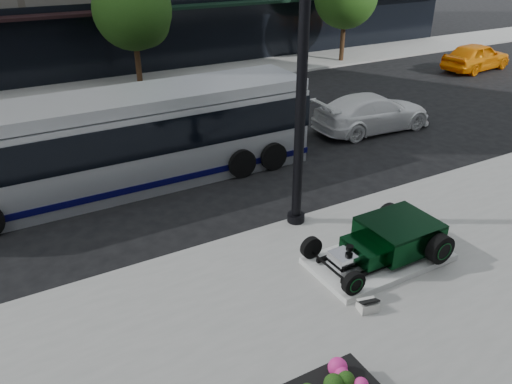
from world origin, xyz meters
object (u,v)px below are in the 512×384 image
hot_rod (391,237)px  transit_bus (125,141)px  white_sedan (373,112)px  lamppost (302,76)px  yellow_taxi (476,57)px

hot_rod → transit_bus: (-4.23, 7.35, 0.79)m
hot_rod → white_sedan: (5.90, 7.40, 0.04)m
hot_rod → transit_bus: bearing=119.9°
lamppost → yellow_taxi: (19.04, 9.62, -3.33)m
lamppost → white_sedan: bearing=34.9°
hot_rod → lamppost: size_ratio=0.37×
hot_rod → lamppost: lamppost is taller
lamppost → transit_bus: lamppost is taller
yellow_taxi → transit_bus: bearing=96.6°
white_sedan → yellow_taxi: size_ratio=1.08×
hot_rod → lamppost: bearing=111.3°
hot_rod → yellow_taxi: 21.78m
hot_rod → white_sedan: 9.47m
yellow_taxi → white_sedan: bearing=105.9°
lamppost → white_sedan: (6.91, 4.82, -3.39)m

